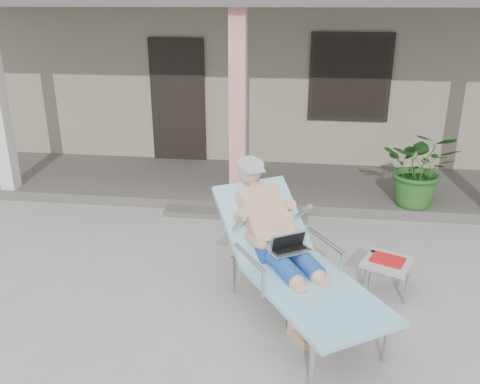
# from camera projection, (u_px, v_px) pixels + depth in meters

# --- Properties ---
(ground) EXTENTS (60.00, 60.00, 0.00)m
(ground) POSITION_uv_depth(u_px,v_px,m) (211.00, 285.00, 5.39)
(ground) COLOR #9E9E99
(ground) RESTS_ON ground
(house) EXTENTS (10.40, 5.40, 3.30)m
(house) POSITION_uv_depth(u_px,v_px,m) (266.00, 59.00, 10.82)
(house) COLOR gray
(house) RESTS_ON ground
(porch_deck) EXTENTS (10.00, 2.00, 0.15)m
(porch_deck) POSITION_uv_depth(u_px,v_px,m) (245.00, 184.00, 8.15)
(porch_deck) COLOR #605B56
(porch_deck) RESTS_ON ground
(porch_overhang) EXTENTS (10.00, 2.30, 2.85)m
(porch_overhang) POSITION_uv_depth(u_px,v_px,m) (246.00, 4.00, 7.13)
(porch_overhang) COLOR silver
(porch_overhang) RESTS_ON porch_deck
(porch_step) EXTENTS (2.00, 0.30, 0.07)m
(porch_step) POSITION_uv_depth(u_px,v_px,m) (235.00, 214.00, 7.09)
(porch_step) COLOR #605B56
(porch_step) RESTS_ON ground
(lounger) EXTENTS (1.81, 2.21, 1.42)m
(lounger) POSITION_uv_depth(u_px,v_px,m) (286.00, 226.00, 4.72)
(lounger) COLOR #B7B7BC
(lounger) RESTS_ON ground
(side_table) EXTENTS (0.59, 0.59, 0.41)m
(side_table) POSITION_uv_depth(u_px,v_px,m) (387.00, 264.00, 5.13)
(side_table) COLOR #AEAEA9
(side_table) RESTS_ON ground
(potted_palm) EXTENTS (1.17, 1.08, 1.09)m
(potted_palm) POSITION_uv_depth(u_px,v_px,m) (421.00, 168.00, 6.92)
(potted_palm) COLOR #26591E
(potted_palm) RESTS_ON porch_deck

